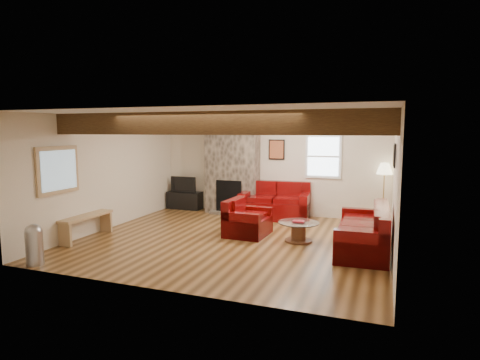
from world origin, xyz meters
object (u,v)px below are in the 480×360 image
(sofa_three, at_px, (363,228))
(coffee_table, at_px, (298,232))
(armchair_red, at_px, (248,217))
(floor_lamp, at_px, (384,172))
(television, at_px, (185,184))
(loveseat, at_px, (275,201))
(tv_cabinet, at_px, (185,200))

(sofa_three, xyz_separation_m, coffee_table, (-1.22, 0.16, -0.21))
(sofa_three, xyz_separation_m, armchair_red, (-2.33, 0.28, -0.03))
(sofa_three, height_order, floor_lamp, floor_lamp)
(armchair_red, xyz_separation_m, television, (-2.60, 2.09, 0.32))
(sofa_three, distance_m, loveseat, 3.04)
(loveseat, distance_m, television, 2.73)
(armchair_red, bearing_deg, tv_cabinet, 53.53)
(television, height_order, floor_lamp, floor_lamp)
(sofa_three, distance_m, floor_lamp, 2.55)
(loveseat, bearing_deg, coffee_table, -67.54)
(armchair_red, distance_m, floor_lamp, 3.49)
(sofa_three, bearing_deg, floor_lamp, 170.38)
(sofa_three, height_order, loveseat, loveseat)
(tv_cabinet, bearing_deg, loveseat, -6.33)
(loveseat, height_order, television, television)
(sofa_three, xyz_separation_m, floor_lamp, (0.32, 2.39, 0.82))
(coffee_table, bearing_deg, tv_cabinet, 149.18)
(sofa_three, bearing_deg, television, -117.66)
(coffee_table, height_order, television, television)
(sofa_three, distance_m, tv_cabinet, 5.47)
(coffee_table, bearing_deg, loveseat, 117.70)
(loveseat, xyz_separation_m, coffee_table, (1.00, -1.91, -0.25))
(tv_cabinet, bearing_deg, sofa_three, -25.67)
(armchair_red, distance_m, tv_cabinet, 3.34)
(armchair_red, xyz_separation_m, floor_lamp, (2.65, 2.11, 0.85))
(television, distance_m, floor_lamp, 5.28)
(television, bearing_deg, coffee_table, -30.82)
(armchair_red, height_order, floor_lamp, floor_lamp)
(loveseat, height_order, floor_lamp, floor_lamp)
(sofa_three, bearing_deg, armchair_red, -98.81)
(coffee_table, relative_size, floor_lamp, 0.56)
(loveseat, distance_m, armchair_red, 1.80)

